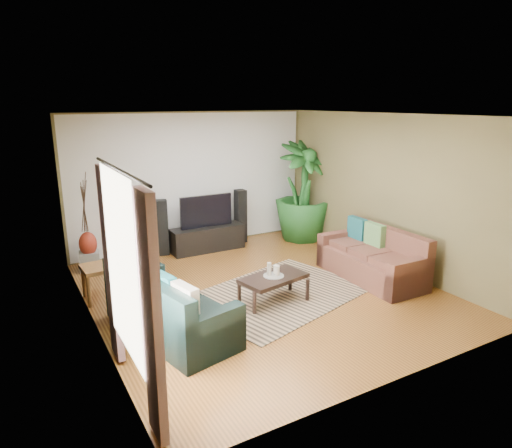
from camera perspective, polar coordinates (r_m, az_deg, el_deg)
floor at (r=7.25m, az=0.79°, el=-8.40°), size 5.50×5.50×0.00m
ceiling at (r=6.65m, az=0.87°, el=13.45°), size 5.50×5.50×0.00m
wall_back at (r=9.26m, az=-7.84°, el=5.39°), size 5.00×0.00×5.00m
wall_front at (r=4.76m, az=17.87°, el=-4.59°), size 5.00×0.00×5.00m
wall_left at (r=6.00m, az=-20.24°, el=-0.74°), size 0.00×5.50×5.50m
wall_right at (r=8.35m, az=15.84°, el=3.89°), size 0.00×5.50×5.50m
backwall_panel at (r=9.25m, az=-7.82°, el=5.38°), size 4.90×0.00×4.90m
window_pane at (r=4.49m, az=-16.51°, el=-4.99°), size 0.00×1.80×1.80m
curtain_near at (r=3.92m, az=-12.88°, el=-11.71°), size 0.08×0.35×2.20m
curtain_far at (r=5.27m, az=-17.69°, el=-4.95°), size 0.08×0.35×2.20m
curtain_rod at (r=4.28m, az=-16.75°, el=6.50°), size 0.03×1.90×0.03m
sofa_left at (r=5.99m, az=-10.67°, el=-9.50°), size 1.26×2.12×0.85m
sofa_right at (r=7.85m, az=14.20°, el=-3.70°), size 0.88×1.90×0.85m
area_rug at (r=7.15m, az=2.80°, el=-8.70°), size 3.04×2.50×0.01m
coffee_table at (r=6.83m, az=2.20°, el=-8.11°), size 1.07×0.72×0.40m
candle_tray at (r=6.75m, az=2.21°, el=-6.48°), size 0.31×0.31×0.01m
candle_tall at (r=6.71m, az=1.65°, el=-5.66°), size 0.06×0.06×0.20m
candle_mid at (r=6.71m, az=2.69°, el=-5.87°), size 0.06×0.06×0.15m
candle_short at (r=6.81m, az=2.46°, el=-5.67°), size 0.06×0.06×0.13m
tv_stand at (r=9.14m, az=-6.09°, el=-1.82°), size 1.46×0.44×0.49m
television at (r=9.01m, az=-6.24°, el=1.62°), size 1.07×0.06×0.63m
speaker_left at (r=8.95m, az=-11.57°, el=-0.44°), size 0.24×0.26×1.08m
speaker_right at (r=9.58m, az=-1.94°, el=1.00°), size 0.21×0.23×1.12m
potted_plant at (r=9.72m, az=5.87°, el=4.09°), size 1.32×1.32×2.09m
plant_pot at (r=9.93m, az=5.73°, el=-0.99°), size 0.39×0.39×0.30m
pedestal at (r=8.58m, az=-20.07°, el=-4.37°), size 0.38×0.38×0.33m
vase at (r=8.48m, az=-20.27°, el=-2.34°), size 0.31×0.31×0.43m
side_table at (r=7.27m, az=-18.82°, el=-6.92°), size 0.53×0.53×0.53m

